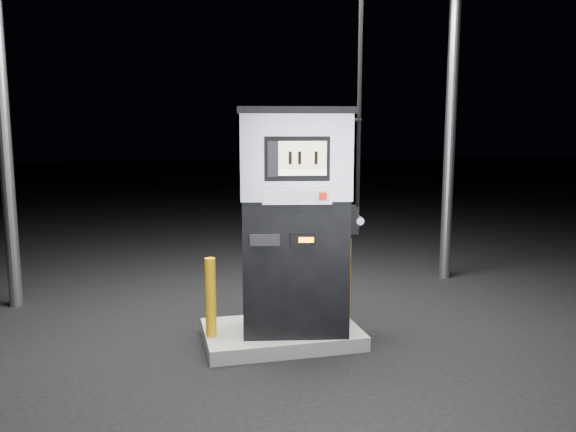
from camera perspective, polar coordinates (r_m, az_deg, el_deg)
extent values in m
plane|color=black|center=(6.05, -0.67, -12.60)|extent=(80.00, 80.00, 0.00)
cube|color=slate|center=(6.02, -0.68, -11.94)|extent=(1.60, 1.00, 0.15)
cylinder|color=gray|center=(7.71, -26.93, 8.10)|extent=(0.16, 0.16, 4.50)
cylinder|color=gray|center=(8.63, 16.17, 8.61)|extent=(0.16, 0.16, 4.50)
cube|color=black|center=(5.74, 0.71, -5.02)|extent=(1.14, 0.79, 1.38)
cube|color=silver|center=(5.59, 0.73, 6.02)|extent=(1.17, 0.82, 0.83)
cube|color=black|center=(5.58, 0.74, 10.60)|extent=(1.22, 0.87, 0.07)
cube|color=black|center=(5.27, 0.94, 5.82)|extent=(0.61, 0.15, 0.42)
cube|color=beige|center=(5.25, 1.49, 6.17)|extent=(0.44, 0.09, 0.26)
cube|color=white|center=(5.26, 1.49, 4.43)|extent=(0.44, 0.09, 0.06)
cube|color=silver|center=(5.29, 0.93, 2.01)|extent=(0.65, 0.16, 0.15)
cube|color=#A8ABB0|center=(5.28, 0.94, 1.99)|extent=(0.59, 0.12, 0.12)
cube|color=red|center=(5.29, 3.56, 2.00)|extent=(0.08, 0.02, 0.08)
cube|color=black|center=(5.36, 1.50, -2.42)|extent=(0.24, 0.07, 0.10)
cube|color=orange|center=(5.35, 1.86, -2.44)|extent=(0.14, 0.03, 0.05)
cube|color=black|center=(5.35, -2.38, -2.46)|extent=(0.29, 0.08, 0.11)
cube|color=black|center=(5.71, 6.51, -0.36)|extent=(0.15, 0.22, 0.27)
cylinder|color=gray|center=(5.72, 7.16, -0.35)|extent=(0.12, 0.25, 0.08)
cylinder|color=black|center=(5.68, 7.39, 18.19)|extent=(0.05, 0.05, 3.41)
cylinder|color=#E6A50C|center=(5.69, -7.86, -8.21)|extent=(0.14, 0.14, 0.80)
cylinder|color=#E6A50C|center=(6.17, 5.84, -6.40)|extent=(0.15, 0.15, 0.90)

